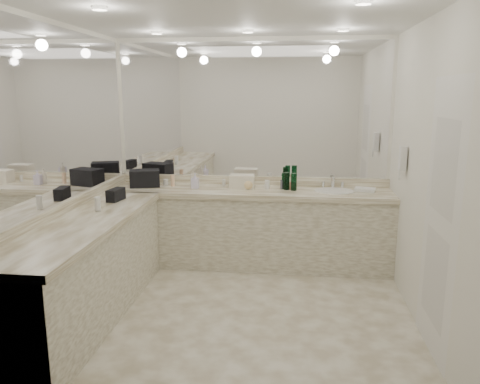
# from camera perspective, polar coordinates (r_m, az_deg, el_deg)

# --- Properties ---
(floor) EXTENTS (3.20, 3.20, 0.00)m
(floor) POSITION_cam_1_polar(r_m,az_deg,el_deg) (4.49, -0.44, -14.15)
(floor) COLOR beige
(floor) RESTS_ON ground
(ceiling) EXTENTS (3.20, 3.20, 0.00)m
(ceiling) POSITION_cam_1_polar(r_m,az_deg,el_deg) (4.08, -0.50, 20.77)
(ceiling) COLOR white
(ceiling) RESTS_ON floor
(wall_back) EXTENTS (3.20, 0.02, 2.60)m
(wall_back) POSITION_cam_1_polar(r_m,az_deg,el_deg) (5.56, 1.49, 5.00)
(wall_back) COLOR silver
(wall_back) RESTS_ON floor
(wall_left) EXTENTS (0.02, 3.00, 2.60)m
(wall_left) POSITION_cam_1_polar(r_m,az_deg,el_deg) (4.57, -20.81, 2.68)
(wall_left) COLOR silver
(wall_left) RESTS_ON floor
(wall_right) EXTENTS (0.02, 3.00, 2.60)m
(wall_right) POSITION_cam_1_polar(r_m,az_deg,el_deg) (4.20, 21.76, 1.84)
(wall_right) COLOR silver
(wall_right) RESTS_ON floor
(vanity_back_base) EXTENTS (3.20, 0.60, 0.84)m
(vanity_back_base) POSITION_cam_1_polar(r_m,az_deg,el_deg) (5.45, 1.15, -4.61)
(vanity_back_base) COLOR silver
(vanity_back_base) RESTS_ON floor
(vanity_back_top) EXTENTS (3.20, 0.64, 0.06)m
(vanity_back_top) POSITION_cam_1_polar(r_m,az_deg,el_deg) (5.33, 1.16, -0.00)
(vanity_back_top) COLOR #F1E9CE
(vanity_back_top) RESTS_ON vanity_back_base
(vanity_left_base) EXTENTS (0.60, 2.40, 0.84)m
(vanity_left_base) POSITION_cam_1_polar(r_m,az_deg,el_deg) (4.40, -18.24, -9.37)
(vanity_left_base) COLOR silver
(vanity_left_base) RESTS_ON floor
(vanity_left_top) EXTENTS (0.64, 2.42, 0.06)m
(vanity_left_top) POSITION_cam_1_polar(r_m,az_deg,el_deg) (4.26, -18.52, -3.73)
(vanity_left_top) COLOR #F1E9CE
(vanity_left_top) RESTS_ON vanity_left_base
(backsplash_back) EXTENTS (3.20, 0.04, 0.10)m
(backsplash_back) POSITION_cam_1_polar(r_m,az_deg,el_deg) (5.60, 1.45, 1.41)
(backsplash_back) COLOR #F1E9CE
(backsplash_back) RESTS_ON vanity_back_top
(backsplash_left) EXTENTS (0.04, 3.00, 0.10)m
(backsplash_left) POSITION_cam_1_polar(r_m,az_deg,el_deg) (4.63, -20.27, -1.60)
(backsplash_left) COLOR #F1E9CE
(backsplash_left) RESTS_ON vanity_left_top
(mirror_back) EXTENTS (3.12, 0.01, 1.55)m
(mirror_back) POSITION_cam_1_polar(r_m,az_deg,el_deg) (5.51, 1.51, 9.89)
(mirror_back) COLOR white
(mirror_back) RESTS_ON wall_back
(mirror_left) EXTENTS (0.01, 2.92, 1.55)m
(mirror_left) POSITION_cam_1_polar(r_m,az_deg,el_deg) (4.52, -21.13, 8.63)
(mirror_left) COLOR white
(mirror_left) RESTS_ON wall_left
(sink) EXTENTS (0.44, 0.44, 0.03)m
(sink) POSITION_cam_1_polar(r_m,az_deg,el_deg) (5.33, 11.39, 0.03)
(sink) COLOR white
(sink) RESTS_ON vanity_back_top
(faucet) EXTENTS (0.24, 0.16, 0.14)m
(faucet) POSITION_cam_1_polar(r_m,az_deg,el_deg) (5.52, 11.26, 1.24)
(faucet) COLOR silver
(faucet) RESTS_ON vanity_back_top
(wall_phone) EXTENTS (0.06, 0.10, 0.24)m
(wall_phone) POSITION_cam_1_polar(r_m,az_deg,el_deg) (4.85, 19.22, 3.89)
(wall_phone) COLOR white
(wall_phone) RESTS_ON wall_right
(door) EXTENTS (0.02, 0.82, 2.10)m
(door) POSITION_cam_1_polar(r_m,az_deg,el_deg) (3.78, 23.18, -3.23)
(door) COLOR white
(door) RESTS_ON wall_right
(black_toiletry_bag) EXTENTS (0.39, 0.31, 0.19)m
(black_toiletry_bag) POSITION_cam_1_polar(r_m,az_deg,el_deg) (5.58, -11.54, 1.64)
(black_toiletry_bag) COLOR black
(black_toiletry_bag) RESTS_ON vanity_back_top
(black_bag_spill) EXTENTS (0.13, 0.24, 0.12)m
(black_bag_spill) POSITION_cam_1_polar(r_m,az_deg,el_deg) (4.93, -14.91, -0.31)
(black_bag_spill) COLOR black
(black_bag_spill) RESTS_ON vanity_left_top
(cream_cosmetic_case) EXTENTS (0.29, 0.18, 0.16)m
(cream_cosmetic_case) POSITION_cam_1_polar(r_m,az_deg,el_deg) (5.38, 0.23, 1.32)
(cream_cosmetic_case) COLOR silver
(cream_cosmetic_case) RESTS_ON vanity_back_top
(hand_towel) EXTENTS (0.25, 0.20, 0.04)m
(hand_towel) POSITION_cam_1_polar(r_m,az_deg,el_deg) (5.40, 14.99, 0.27)
(hand_towel) COLOR white
(hand_towel) RESTS_ON vanity_back_top
(lotion_left) EXTENTS (0.06, 0.06, 0.13)m
(lotion_left) POSITION_cam_1_polar(r_m,az_deg,el_deg) (4.53, -16.94, -1.46)
(lotion_left) COLOR white
(lotion_left) RESTS_ON vanity_left_top
(soap_bottle_a) EXTENTS (0.08, 0.08, 0.18)m
(soap_bottle_a) POSITION_cam_1_polar(r_m,az_deg,el_deg) (5.47, -5.75, 1.54)
(soap_bottle_a) COLOR beige
(soap_bottle_a) RESTS_ON vanity_back_top
(soap_bottle_b) EXTENTS (0.08, 0.09, 0.18)m
(soap_bottle_b) POSITION_cam_1_polar(r_m,az_deg,el_deg) (5.39, -5.50, 1.37)
(soap_bottle_b) COLOR silver
(soap_bottle_b) RESTS_ON vanity_back_top
(soap_bottle_c) EXTENTS (0.16, 0.16, 0.16)m
(soap_bottle_c) POSITION_cam_1_polar(r_m,az_deg,el_deg) (5.33, 1.06, 1.17)
(soap_bottle_c) COLOR #EECC89
(soap_bottle_c) RESTS_ON vanity_back_top
(green_bottle_0) EXTENTS (0.07, 0.07, 0.20)m
(green_bottle_0) POSITION_cam_1_polar(r_m,az_deg,el_deg) (5.29, 6.59, 1.24)
(green_bottle_0) COLOR #0A421E
(green_bottle_0) RESTS_ON vanity_back_top
(green_bottle_1) EXTENTS (0.06, 0.06, 0.20)m
(green_bottle_1) POSITION_cam_1_polar(r_m,az_deg,el_deg) (5.32, 5.71, 1.33)
(green_bottle_1) COLOR #0A421E
(green_bottle_1) RESTS_ON vanity_back_top
(green_bottle_2) EXTENTS (0.06, 0.06, 0.19)m
(green_bottle_2) POSITION_cam_1_polar(r_m,az_deg,el_deg) (5.36, 5.44, 1.36)
(green_bottle_2) COLOR #0A421E
(green_bottle_2) RESTS_ON vanity_back_top
(amenity_bottle_0) EXTENTS (0.05, 0.05, 0.07)m
(amenity_bottle_0) POSITION_cam_1_polar(r_m,az_deg,el_deg) (5.42, -5.47, 0.83)
(amenity_bottle_0) COLOR silver
(amenity_bottle_0) RESTS_ON vanity_back_top
(amenity_bottle_1) EXTENTS (0.04, 0.04, 0.08)m
(amenity_bottle_1) POSITION_cam_1_polar(r_m,az_deg,el_deg) (5.50, -1.97, 1.13)
(amenity_bottle_1) COLOR white
(amenity_bottle_1) RESTS_ON vanity_back_top
(amenity_bottle_2) EXTENTS (0.06, 0.06, 0.07)m
(amenity_bottle_2) POSITION_cam_1_polar(r_m,az_deg,el_deg) (5.64, -9.02, 1.20)
(amenity_bottle_2) COLOR white
(amenity_bottle_2) RESTS_ON vanity_back_top
(amenity_bottle_3) EXTENTS (0.06, 0.06, 0.07)m
(amenity_bottle_3) POSITION_cam_1_polar(r_m,az_deg,el_deg) (5.55, -10.80, 0.98)
(amenity_bottle_3) COLOR white
(amenity_bottle_3) RESTS_ON vanity_back_top
(amenity_bottle_4) EXTENTS (0.06, 0.06, 0.10)m
(amenity_bottle_4) POSITION_cam_1_polar(r_m,az_deg,el_deg) (5.38, 5.25, 0.94)
(amenity_bottle_4) COLOR #3F3F4C
(amenity_bottle_4) RESTS_ON vanity_back_top
(amenity_bottle_5) EXTENTS (0.05, 0.05, 0.14)m
(amenity_bottle_5) POSITION_cam_1_polar(r_m,az_deg,el_deg) (5.55, -8.22, 1.39)
(amenity_bottle_5) COLOR #E0B28C
(amenity_bottle_5) RESTS_ON vanity_back_top
(amenity_bottle_6) EXTENTS (0.06, 0.06, 0.10)m
(amenity_bottle_6) POSITION_cam_1_polar(r_m,az_deg,el_deg) (5.36, 3.33, 0.92)
(amenity_bottle_6) COLOR white
(amenity_bottle_6) RESTS_ON vanity_back_top
(amenity_bottle_7) EXTENTS (0.06, 0.06, 0.09)m
(amenity_bottle_7) POSITION_cam_1_polar(r_m,az_deg,el_deg) (5.34, 6.36, 0.76)
(amenity_bottle_7) COLOR #E57F66
(amenity_bottle_7) RESTS_ON vanity_back_top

